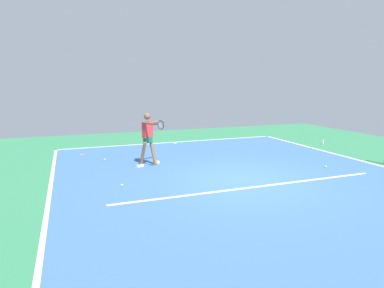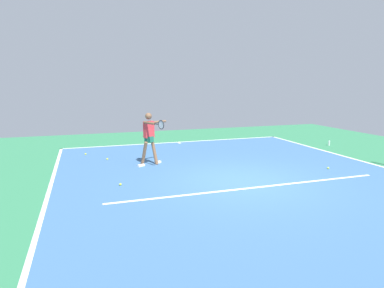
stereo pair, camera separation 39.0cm
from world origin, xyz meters
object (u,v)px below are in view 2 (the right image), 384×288
Objects in this scene: tennis_player at (150,135)px; water_bottle at (329,143)px; tennis_ball_near_service_line at (328,168)px; tennis_ball_near_player at (107,159)px; tennis_ball_centre_court at (86,154)px; tennis_ball_far_corner at (120,184)px.

tennis_player is 8.18× the size of water_bottle.
tennis_player is 5.98m from tennis_ball_near_service_line.
tennis_player is 2.08m from tennis_ball_near_player.
tennis_ball_near_player and tennis_ball_near_service_line have the same top height.
water_bottle is at bearing -130.82° from tennis_ball_near_service_line.
tennis_ball_centre_court is 1.00× the size of tennis_ball_near_player.
tennis_ball_centre_court is 1.00× the size of tennis_ball_far_corner.
tennis_ball_near_player is (0.10, -3.29, 0.00)m from tennis_ball_far_corner.
tennis_ball_near_player is (-0.74, 1.16, 0.00)m from tennis_ball_centre_court.
water_bottle is (-9.70, 0.20, 0.08)m from tennis_ball_near_player.
tennis_ball_near_player is 0.30× the size of water_bottle.
tennis_ball_centre_court is 10.52m from water_bottle.
tennis_ball_far_corner is 3.29m from tennis_ball_near_player.
tennis_ball_far_corner is (-0.84, 4.45, 0.00)m from tennis_ball_centre_court.
tennis_player reaches higher than tennis_ball_centre_court.
tennis_ball_far_corner is at bearing -2.92° from tennis_ball_near_service_line.
tennis_ball_centre_court is 0.30× the size of water_bottle.
tennis_player is at bearing 137.39° from tennis_ball_near_player.
tennis_ball_near_player is 9.70m from water_bottle.
tennis_ball_far_corner is 10.08m from water_bottle.
water_bottle is (-10.44, 1.36, 0.08)m from tennis_ball_centre_court.
tennis_ball_near_player is at bearing -88.18° from tennis_ball_far_corner.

